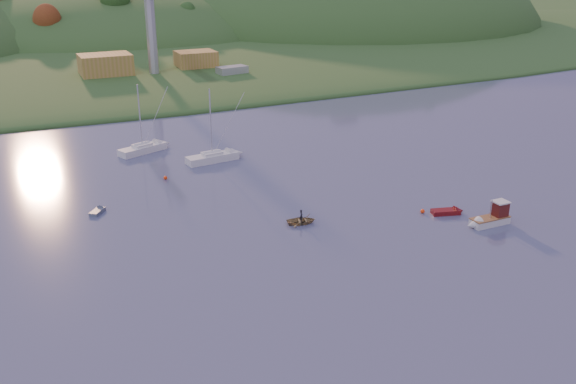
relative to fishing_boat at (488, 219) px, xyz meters
name	(u,v)px	position (x,y,z in m)	size (l,w,h in m)	color
far_shore	(76,32)	(-16.34, 202.62, -0.76)	(620.00, 220.00, 1.50)	#284C1E
shore_slope	(109,57)	(-16.34, 137.62, -0.76)	(640.00, 150.00, 7.00)	#284C1E
hill_center	(114,37)	(-6.34, 182.62, -0.76)	(140.00, 120.00, 36.00)	#284C1E
hill_right	(347,29)	(78.66, 167.62, -0.76)	(150.00, 130.00, 60.00)	#284C1E
hillside_trees	(97,48)	(-16.34, 157.62, -0.76)	(280.00, 50.00, 32.00)	#234418
wharf	(166,78)	(-11.34, 94.62, 0.44)	(42.00, 16.00, 2.40)	slate
shed_west	(106,65)	(-24.34, 95.62, 4.04)	(11.00, 8.00, 4.80)	#A38736
shed_east	(196,60)	(-3.34, 96.62, 3.64)	(9.00, 7.00, 4.00)	#A38736
dock_crane	(151,7)	(-14.34, 91.01, 16.41)	(3.20, 28.00, 20.30)	#B7B7BC
fishing_boat	(488,219)	(0.00, 0.00, 0.00)	(5.42, 1.73, 3.46)	silver
sailboat_near	(212,157)	(-20.42, 34.80, -0.06)	(7.89, 3.26, 10.63)	silver
sailboat_far	(142,148)	(-28.59, 43.36, -0.08)	(7.78, 4.87, 10.38)	silver
canoe	(301,221)	(-18.62, 9.20, -0.43)	(2.34, 3.27, 0.68)	#927E50
paddler	(301,218)	(-18.62, 9.20, -0.05)	(0.52, 0.34, 1.42)	black
red_tender	(452,211)	(-1.45, 4.37, -0.49)	(4.03, 2.30, 1.30)	#5D0D10
grey_dinghy	(99,210)	(-38.57, 22.35, -0.56)	(2.41, 2.72, 1.00)	slate
work_vessel	(232,78)	(1.93, 86.59, 0.68)	(16.42, 7.95, 4.05)	slate
buoy_1	(422,211)	(-4.46, 5.90, -0.51)	(0.50, 0.50, 0.50)	#FF3C0D
buoy_3	(165,178)	(-28.64, 30.03, -0.51)	(0.50, 0.50, 0.50)	#FF3C0D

